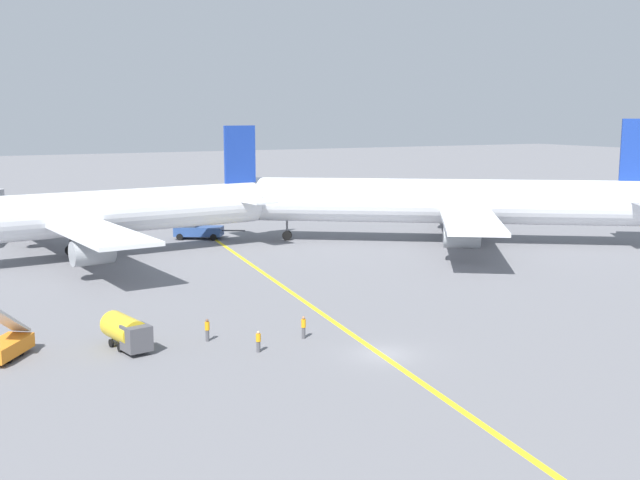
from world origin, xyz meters
name	(u,v)px	position (x,y,z in m)	size (l,w,h in m)	color
ground_plane	(383,354)	(0.00, 0.00, 0.00)	(600.00, 600.00, 0.00)	slate
taxiway_stripe	(330,319)	(1.22, 10.00, 0.00)	(0.50, 120.00, 0.01)	yellow
airliner_at_gate_left	(49,217)	(-15.22, 46.52, 5.34)	(59.16, 42.08, 15.43)	white
airliner_being_pushed	(447,202)	(33.17, 36.61, 5.50)	(50.32, 41.85, 16.31)	white
pushback_tug	(197,230)	(5.32, 55.51, 1.23)	(8.96, 6.43, 2.88)	#2D4C8C
gse_stair_truck_yellow	(5,344)	(-23.72, 11.45, 1.03)	(4.24, 4.83, 4.06)	orange
gse_fuel_bowser_stubby	(127,331)	(-15.69, 9.65, 1.33)	(2.78, 5.17, 2.40)	gold
ground_crew_ramp_agent_by_cones	(304,327)	(-3.21, 6.14, 0.91)	(0.36, 0.36, 1.74)	#4C4C51
ground_crew_marshaller_foreground	(258,341)	(-7.59, 4.62, 0.80)	(0.36, 0.36, 1.56)	#4C4C51
ground_crew_wing_walker_right	(207,330)	(-9.90, 8.90, 0.90)	(0.36, 0.50, 1.72)	#4C4C51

